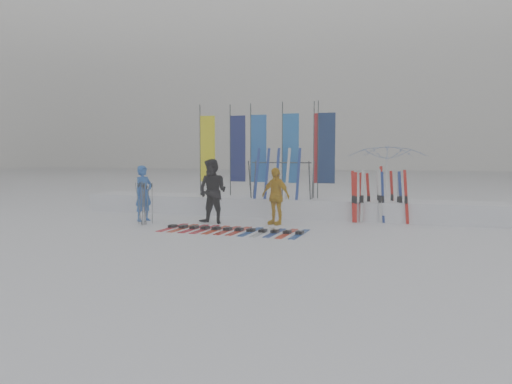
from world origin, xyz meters
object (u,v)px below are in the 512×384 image
at_px(ski_rack, 281,175).
at_px(tent_canopy, 387,179).
at_px(person_blue, 144,193).
at_px(person_black, 213,191).
at_px(person_yellow, 275,196).
at_px(ski_row, 234,230).

bearing_deg(ski_rack, tent_canopy, 30.06).
distance_m(person_blue, tent_canopy, 8.10).
xyz_separation_m(person_blue, person_black, (2.24, 0.15, 0.10)).
bearing_deg(person_blue, ski_rack, -40.34).
xyz_separation_m(person_yellow, ski_rack, (-0.33, 1.75, 0.55)).
distance_m(person_black, tent_canopy, 6.19).
relative_size(person_black, person_yellow, 1.15).
distance_m(person_blue, person_yellow, 4.09).
height_order(person_blue, person_yellow, person_blue).
bearing_deg(ski_row, person_black, 134.09).
height_order(person_blue, tent_canopy, tent_canopy).
xyz_separation_m(person_black, ski_rack, (1.47, 2.18, 0.43)).
bearing_deg(tent_canopy, person_yellow, -128.55).
distance_m(ski_row, ski_rack, 3.62).
bearing_deg(person_yellow, tent_canopy, 72.79).
distance_m(person_black, ski_rack, 2.67).
relative_size(person_yellow, ski_row, 0.44).
relative_size(person_yellow, tent_canopy, 0.61).
xyz_separation_m(tent_canopy, ski_rack, (-3.21, -1.86, 0.16)).
xyz_separation_m(person_blue, person_yellow, (4.05, 0.58, -0.02)).
height_order(tent_canopy, ski_rack, tent_canopy).
bearing_deg(person_black, tent_canopy, 50.64).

